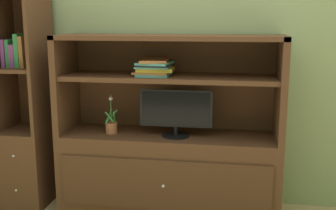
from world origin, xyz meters
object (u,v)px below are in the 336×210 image
at_px(media_console, 169,156).
at_px(upright_book_row, 17,53).
at_px(tv_monitor, 176,112).
at_px(potted_plant, 111,126).
at_px(bookshelf_tall, 27,134).
at_px(magazine_stack, 155,67).

height_order(media_console, upright_book_row, upright_book_row).
height_order(tv_monitor, potted_plant, tv_monitor).
distance_m(media_console, bookshelf_tall, 1.24).
relative_size(tv_monitor, bookshelf_tall, 0.32).
bearing_deg(media_console, potted_plant, -173.94).
distance_m(media_console, potted_plant, 0.53).
height_order(media_console, bookshelf_tall, bookshelf_tall).
relative_size(potted_plant, upright_book_row, 1.16).
bearing_deg(media_console, bookshelf_tall, 179.77).
relative_size(magazine_stack, bookshelf_tall, 0.19).
bearing_deg(tv_monitor, potted_plant, 179.36).
xyz_separation_m(media_console, bookshelf_tall, (-1.24, 0.00, 0.13)).
xyz_separation_m(tv_monitor, magazine_stack, (-0.17, 0.05, 0.34)).
relative_size(magazine_stack, upright_book_row, 1.29).
bearing_deg(magazine_stack, upright_book_row, 179.99).
xyz_separation_m(media_console, upright_book_row, (-1.27, -0.00, 0.83)).
xyz_separation_m(media_console, potted_plant, (-0.47, -0.05, 0.25)).
height_order(media_console, magazine_stack, media_console).
xyz_separation_m(tv_monitor, potted_plant, (-0.53, 0.01, -0.14)).
height_order(tv_monitor, magazine_stack, magazine_stack).
bearing_deg(tv_monitor, magazine_stack, 163.81).
distance_m(potted_plant, upright_book_row, 1.00).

